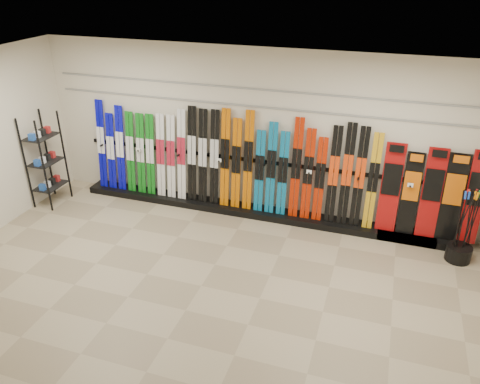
% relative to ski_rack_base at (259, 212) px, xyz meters
% --- Properties ---
extents(floor, '(8.00, 8.00, 0.00)m').
position_rel_ski_rack_base_xyz_m(floor, '(-0.22, -2.28, -0.06)').
color(floor, gray).
rests_on(floor, ground).
extents(back_wall, '(8.00, 0.00, 8.00)m').
position_rel_ski_rack_base_xyz_m(back_wall, '(-0.22, 0.22, 1.44)').
color(back_wall, beige).
rests_on(back_wall, floor).
extents(ceiling, '(8.00, 8.00, 0.00)m').
position_rel_ski_rack_base_xyz_m(ceiling, '(-0.22, -2.28, 2.94)').
color(ceiling, silver).
rests_on(ceiling, back_wall).
extents(ski_rack_base, '(8.00, 0.40, 0.12)m').
position_rel_ski_rack_base_xyz_m(ski_rack_base, '(0.00, 0.00, 0.00)').
color(ski_rack_base, black).
rests_on(ski_rack_base, floor).
extents(skis, '(5.37, 0.22, 1.83)m').
position_rel_ski_rack_base_xyz_m(skis, '(-0.66, 0.04, 0.90)').
color(skis, '#0708AE').
rests_on(skis, ski_rack_base).
extents(snowboards, '(1.58, 0.24, 1.54)m').
position_rel_ski_rack_base_xyz_m(snowboards, '(2.86, 0.07, 0.80)').
color(snowboards, '#990C0C').
rests_on(snowboards, ski_rack_base).
extents(accessory_rack, '(0.40, 0.60, 1.77)m').
position_rel_ski_rack_base_xyz_m(accessory_rack, '(-3.97, -0.75, 0.82)').
color(accessory_rack, black).
rests_on(accessory_rack, floor).
extents(pole_bin, '(0.39, 0.39, 0.25)m').
position_rel_ski_rack_base_xyz_m(pole_bin, '(3.38, -0.40, 0.07)').
color(pole_bin, black).
rests_on(pole_bin, floor).
extents(ski_poles, '(0.29, 0.22, 1.18)m').
position_rel_ski_rack_base_xyz_m(ski_poles, '(3.38, -0.36, 0.55)').
color(ski_poles, black).
rests_on(ski_poles, pole_bin).
extents(slatwall_rail_0, '(7.60, 0.02, 0.03)m').
position_rel_ski_rack_base_xyz_m(slatwall_rail_0, '(-0.22, 0.20, 1.94)').
color(slatwall_rail_0, gray).
rests_on(slatwall_rail_0, back_wall).
extents(slatwall_rail_1, '(7.60, 0.02, 0.03)m').
position_rel_ski_rack_base_xyz_m(slatwall_rail_1, '(-0.22, 0.20, 2.24)').
color(slatwall_rail_1, gray).
rests_on(slatwall_rail_1, back_wall).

